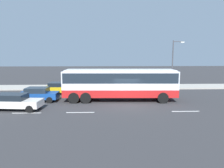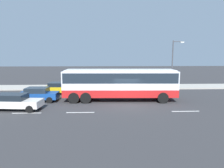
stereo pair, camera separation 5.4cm
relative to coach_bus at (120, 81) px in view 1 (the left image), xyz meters
The scene contains 10 objects.
ground_plane 2.54m from the coach_bus, 67.23° to the right, with size 120.00×120.00×0.00m, color #333335.
sidewalk_curb 8.69m from the coach_bus, 86.10° to the left, with size 80.00×4.00×0.15m, color #A8A399.
lane_centreline 6.15m from the coach_bus, 48.15° to the right, with size 37.61×0.16×0.01m.
coach_bus is the anchor object (origin of this frame).
car_white_minivan 10.33m from the coach_bus, 161.44° to the right, with size 4.91×2.23×1.45m.
car_yellow_taxi 8.08m from the coach_bus, 151.33° to the left, with size 4.16×2.03×1.45m.
car_blue_saloon 8.67m from the coach_bus, behind, with size 4.05×1.92×1.47m.
pedestrian_near_curb 8.24m from the coach_bus, 104.19° to the left, with size 0.32×0.32×1.57m.
pedestrian_at_crossing 9.46m from the coach_bus, 64.35° to the left, with size 0.32×0.32×1.55m.
street_lamp 10.86m from the coach_bus, 41.02° to the left, with size 1.59×0.24×6.62m.
Camera 1 is at (-2.19, -19.75, 4.99)m, focal length 32.49 mm.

